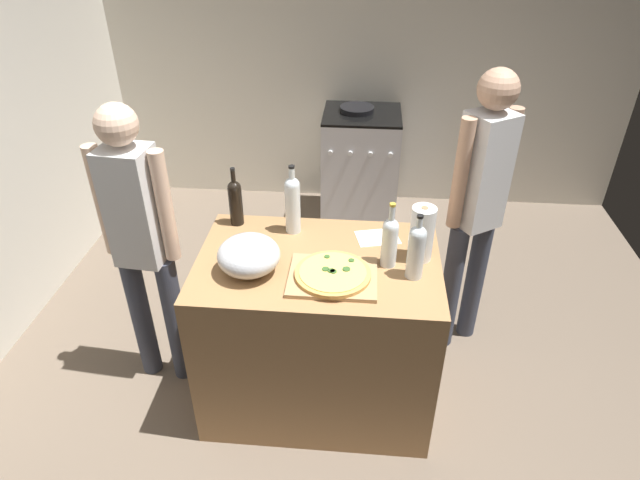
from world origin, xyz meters
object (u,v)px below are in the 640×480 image
at_px(pizza, 333,273).
at_px(person_in_stripes, 140,237).
at_px(mixing_bowl, 249,255).
at_px(stove, 360,166).
at_px(person_in_red, 478,201).
at_px(wine_bottle_green, 416,249).
at_px(wine_bottle_clear, 235,200).
at_px(wine_bottle_dark, 293,202).
at_px(paper_towel_roll, 422,234).
at_px(wine_bottle_amber, 390,240).

relative_size(pizza, person_in_stripes, 0.21).
bearing_deg(pizza, mixing_bowl, 176.31).
bearing_deg(stove, mixing_bowl, -102.49).
xyz_separation_m(pizza, stove, (0.08, 2.15, -0.48)).
bearing_deg(person_in_red, wine_bottle_green, -121.38).
distance_m(mixing_bowl, wine_bottle_clear, 0.44).
distance_m(pizza, wine_bottle_dark, 0.47).
bearing_deg(pizza, person_in_stripes, 167.16).
xyz_separation_m(paper_towel_roll, person_in_stripes, (-1.38, 0.02, -0.11)).
distance_m(pizza, stove, 2.20).
distance_m(stove, person_in_stripes, 2.25).
xyz_separation_m(person_in_stripes, person_in_red, (1.72, 0.45, 0.04)).
height_order(wine_bottle_green, person_in_red, person_in_red).
bearing_deg(paper_towel_roll, wine_bottle_dark, 163.37).
xyz_separation_m(wine_bottle_dark, person_in_stripes, (-0.75, -0.17, -0.14)).
distance_m(wine_bottle_dark, wine_bottle_green, 0.69).
bearing_deg(wine_bottle_amber, paper_towel_roll, 24.19).
distance_m(wine_bottle_amber, wine_bottle_clear, 0.84).
height_order(mixing_bowl, person_in_red, person_in_red).
distance_m(paper_towel_roll, wine_bottle_green, 0.15).
bearing_deg(person_in_red, stove, 113.89).
bearing_deg(stove, wine_bottle_dark, -100.20).
relative_size(paper_towel_roll, wine_bottle_dark, 0.75).
relative_size(wine_bottle_clear, person_in_stripes, 0.20).
relative_size(pizza, wine_bottle_dark, 0.94).
relative_size(paper_towel_roll, wine_bottle_amber, 0.85).
distance_m(wine_bottle_amber, wine_bottle_green, 0.14).
xyz_separation_m(mixing_bowl, person_in_stripes, (-0.59, 0.20, -0.06)).
height_order(wine_bottle_green, person_in_stripes, person_in_stripes).
bearing_deg(wine_bottle_amber, mixing_bowl, -170.07).
relative_size(mixing_bowl, wine_bottle_clear, 0.90).
distance_m(wine_bottle_clear, person_in_red, 1.30).
bearing_deg(wine_bottle_green, wine_bottle_amber, 144.72).
bearing_deg(mixing_bowl, paper_towel_roll, 12.81).
distance_m(pizza, person_in_red, 1.00).
height_order(pizza, person_in_stripes, person_in_stripes).
distance_m(wine_bottle_amber, stove, 2.10).
bearing_deg(person_in_stripes, pizza, -12.84).
relative_size(wine_bottle_amber, person_in_stripes, 0.20).
bearing_deg(mixing_bowl, stove, 77.51).
height_order(pizza, wine_bottle_clear, wine_bottle_clear).
bearing_deg(wine_bottle_amber, person_in_stripes, 175.96).
bearing_deg(wine_bottle_green, person_in_red, 58.62).
distance_m(mixing_bowl, stove, 2.24).
bearing_deg(person_in_stripes, wine_bottle_dark, 12.76).
xyz_separation_m(wine_bottle_green, person_in_red, (0.37, 0.61, -0.08)).
height_order(mixing_bowl, wine_bottle_amber, wine_bottle_amber).
bearing_deg(person_in_red, person_in_stripes, -165.47).
height_order(wine_bottle_dark, stove, wine_bottle_dark).
xyz_separation_m(pizza, mixing_bowl, (-0.39, 0.02, 0.06)).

